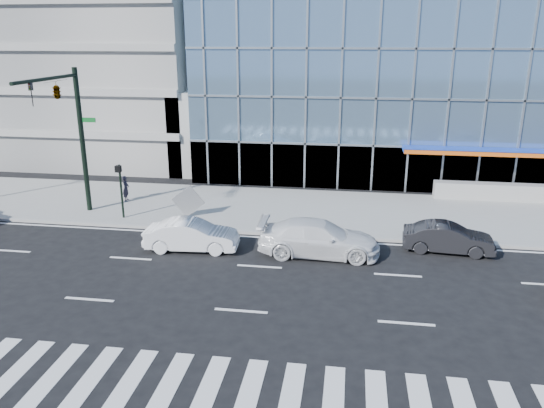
{
  "coord_description": "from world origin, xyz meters",
  "views": [
    {
      "loc": [
        3.75,
        -21.17,
        9.78
      ],
      "look_at": [
        0.11,
        3.0,
        1.97
      ],
      "focal_mm": 35.0,
      "sensor_mm": 36.0,
      "label": 1
    }
  ],
  "objects_px": {
    "dark_sedan": "(448,238)",
    "traffic_signal": "(65,108)",
    "white_sedan": "(192,235)",
    "pedestrian": "(126,188)",
    "tilted_panel": "(188,201)",
    "ped_signal_post": "(120,183)",
    "white_suv": "(319,238)"
  },
  "relations": [
    {
      "from": "traffic_signal",
      "to": "ped_signal_post",
      "type": "bearing_deg",
      "value": 8.52
    },
    {
      "from": "tilted_panel",
      "to": "pedestrian",
      "type": "bearing_deg",
      "value": 139.13
    },
    {
      "from": "tilted_panel",
      "to": "ped_signal_post",
      "type": "bearing_deg",
      "value": 177.31
    },
    {
      "from": "traffic_signal",
      "to": "ped_signal_post",
      "type": "height_order",
      "value": "traffic_signal"
    },
    {
      "from": "white_suv",
      "to": "tilted_panel",
      "type": "distance_m",
      "value": 8.41
    },
    {
      "from": "ped_signal_post",
      "to": "white_suv",
      "type": "height_order",
      "value": "ped_signal_post"
    },
    {
      "from": "ped_signal_post",
      "to": "white_suv",
      "type": "bearing_deg",
      "value": -16.14
    },
    {
      "from": "white_suv",
      "to": "traffic_signal",
      "type": "bearing_deg",
      "value": 77.99
    },
    {
      "from": "dark_sedan",
      "to": "tilted_panel",
      "type": "height_order",
      "value": "tilted_panel"
    },
    {
      "from": "ped_signal_post",
      "to": "pedestrian",
      "type": "bearing_deg",
      "value": 109.79
    },
    {
      "from": "ped_signal_post",
      "to": "dark_sedan",
      "type": "distance_m",
      "value": 17.16
    },
    {
      "from": "white_suv",
      "to": "white_sedan",
      "type": "distance_m",
      "value": 6.01
    },
    {
      "from": "pedestrian",
      "to": "tilted_panel",
      "type": "bearing_deg",
      "value": -125.66
    },
    {
      "from": "white_sedan",
      "to": "pedestrian",
      "type": "relative_size",
      "value": 2.85
    },
    {
      "from": "ped_signal_post",
      "to": "tilted_panel",
      "type": "height_order",
      "value": "ped_signal_post"
    },
    {
      "from": "pedestrian",
      "to": "ped_signal_post",
      "type": "bearing_deg",
      "value": -169.11
    },
    {
      "from": "white_sedan",
      "to": "dark_sedan",
      "type": "relative_size",
      "value": 1.06
    },
    {
      "from": "traffic_signal",
      "to": "tilted_panel",
      "type": "bearing_deg",
      "value": 10.22
    },
    {
      "from": "white_sedan",
      "to": "pedestrian",
      "type": "bearing_deg",
      "value": 38.9
    },
    {
      "from": "dark_sedan",
      "to": "pedestrian",
      "type": "height_order",
      "value": "pedestrian"
    },
    {
      "from": "dark_sedan",
      "to": "traffic_signal",
      "type": "bearing_deg",
      "value": 89.9
    },
    {
      "from": "traffic_signal",
      "to": "tilted_panel",
      "type": "distance_m",
      "value": 7.98
    },
    {
      "from": "ped_signal_post",
      "to": "white_suv",
      "type": "distance_m",
      "value": 11.52
    },
    {
      "from": "tilted_panel",
      "to": "white_sedan",
      "type": "bearing_deg",
      "value": -85.07
    },
    {
      "from": "white_sedan",
      "to": "tilted_panel",
      "type": "relative_size",
      "value": 3.4
    },
    {
      "from": "traffic_signal",
      "to": "dark_sedan",
      "type": "xyz_separation_m",
      "value": [
        19.49,
        -1.57,
        -5.48
      ]
    },
    {
      "from": "traffic_signal",
      "to": "tilted_panel",
      "type": "relative_size",
      "value": 6.15
    },
    {
      "from": "traffic_signal",
      "to": "pedestrian",
      "type": "relative_size",
      "value": 5.15
    },
    {
      "from": "traffic_signal",
      "to": "white_suv",
      "type": "xyz_separation_m",
      "value": [
        13.49,
        -2.81,
        -5.35
      ]
    },
    {
      "from": "traffic_signal",
      "to": "pedestrian",
      "type": "bearing_deg",
      "value": 67.79
    },
    {
      "from": "traffic_signal",
      "to": "white_sedan",
      "type": "distance_m",
      "value": 9.76
    },
    {
      "from": "white_sedan",
      "to": "pedestrian",
      "type": "xyz_separation_m",
      "value": [
        -6.09,
        6.55,
        0.2
      ]
    }
  ]
}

